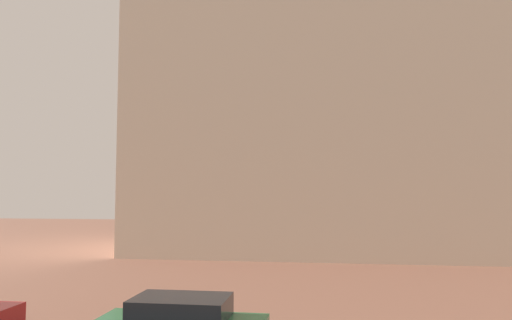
{
  "coord_description": "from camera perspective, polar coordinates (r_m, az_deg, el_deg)",
  "views": [
    {
      "loc": [
        2.34,
        -2.15,
        4.2
      ],
      "look_at": [
        0.41,
        11.54,
        5.21
      ],
      "focal_mm": 32.46,
      "sensor_mm": 36.0,
      "label": 1
    }
  ],
  "objects": [
    {
      "name": "landmark_building",
      "position": [
        35.68,
        9.7,
        7.73
      ],
      "size": [
        28.46,
        12.93,
        40.54
      ],
      "color": "beige",
      "rests_on": "ground_plane"
    }
  ]
}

